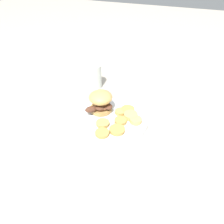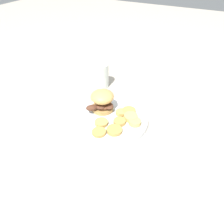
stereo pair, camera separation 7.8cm
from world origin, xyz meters
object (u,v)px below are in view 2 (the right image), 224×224
object	(u,v)px
sandwich	(102,101)
fork	(102,180)
dinner_plate	(112,119)
drinking_glass	(101,75)

from	to	relation	value
sandwich	fork	distance (m)	0.31
dinner_plate	fork	size ratio (longest dim) A/B	1.46
dinner_plate	sandwich	size ratio (longest dim) A/B	2.44
dinner_plate	sandwich	bearing A→B (deg)	-114.32
fork	drinking_glass	xyz separation A→B (m)	(-0.45, -0.26, 0.05)
drinking_glass	dinner_plate	bearing A→B (deg)	38.15
sandwich	drinking_glass	distance (m)	0.21
drinking_glass	fork	bearing A→B (deg)	29.85
dinner_plate	drinking_glass	distance (m)	0.27
sandwich	fork	world-z (taller)	sandwich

